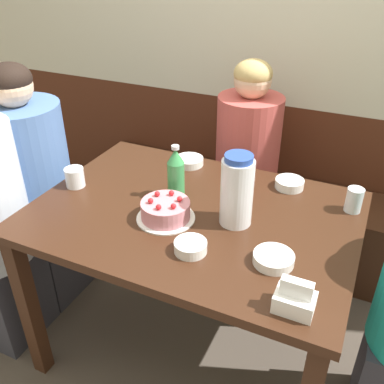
{
  "coord_description": "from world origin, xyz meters",
  "views": [
    {
      "loc": [
        0.56,
        -1.22,
        1.64
      ],
      "look_at": [
        -0.03,
        0.05,
        0.8
      ],
      "focal_mm": 40.0,
      "sensor_mm": 36.0,
      "label": 1
    }
  ],
  "objects_px": {
    "bowl_side_dish": "(274,259)",
    "glass_water_tall": "(75,177)",
    "glass_tumbler_short": "(354,200)",
    "bowl_sauce_shallow": "(191,247)",
    "person_grey_tee": "(246,178)",
    "bench_seat": "(252,216)",
    "napkin_holder": "(295,299)",
    "water_pitcher": "(237,190)",
    "bowl_rice_small": "(189,161)",
    "person_dark_striped": "(34,192)",
    "bowl_soup_white": "(289,184)",
    "birthday_cake": "(166,210)",
    "soju_bottle": "(176,173)"
  },
  "relations": [
    {
      "from": "bowl_side_dish",
      "to": "glass_water_tall",
      "type": "distance_m",
      "value": 0.89
    },
    {
      "from": "glass_tumbler_short",
      "to": "bowl_sauce_shallow",
      "type": "bearing_deg",
      "value": -133.28
    },
    {
      "from": "person_grey_tee",
      "to": "bench_seat",
      "type": "bearing_deg",
      "value": 174.96
    },
    {
      "from": "napkin_holder",
      "to": "bowl_sauce_shallow",
      "type": "height_order",
      "value": "napkin_holder"
    },
    {
      "from": "bench_seat",
      "to": "person_grey_tee",
      "type": "relative_size",
      "value": 1.72
    },
    {
      "from": "water_pitcher",
      "to": "bowl_rice_small",
      "type": "xyz_separation_m",
      "value": [
        -0.34,
        0.34,
        -0.11
      ]
    },
    {
      "from": "person_grey_tee",
      "to": "person_dark_striped",
      "type": "bearing_deg",
      "value": -53.15
    },
    {
      "from": "bowl_rice_small",
      "to": "bowl_soup_white",
      "type": "bearing_deg",
      "value": -1.82
    },
    {
      "from": "glass_water_tall",
      "to": "glass_tumbler_short",
      "type": "relative_size",
      "value": 0.84
    },
    {
      "from": "bowl_rice_small",
      "to": "glass_water_tall",
      "type": "xyz_separation_m",
      "value": [
        -0.35,
        -0.37,
        0.02
      ]
    },
    {
      "from": "bowl_side_dish",
      "to": "bowl_rice_small",
      "type": "bearing_deg",
      "value": 136.41
    },
    {
      "from": "water_pitcher",
      "to": "bowl_sauce_shallow",
      "type": "xyz_separation_m",
      "value": [
        -0.07,
        -0.22,
        -0.11
      ]
    },
    {
      "from": "birthday_cake",
      "to": "bowl_rice_small",
      "type": "relative_size",
      "value": 1.68
    },
    {
      "from": "bench_seat",
      "to": "person_grey_tee",
      "type": "xyz_separation_m",
      "value": [
        -0.01,
        -0.14,
        0.33
      ]
    },
    {
      "from": "napkin_holder",
      "to": "glass_water_tall",
      "type": "relative_size",
      "value": 1.38
    },
    {
      "from": "birthday_cake",
      "to": "glass_water_tall",
      "type": "bearing_deg",
      "value": 172.87
    },
    {
      "from": "birthday_cake",
      "to": "person_dark_striped",
      "type": "bearing_deg",
      "value": 170.07
    },
    {
      "from": "person_dark_striped",
      "to": "bench_seat",
      "type": "bearing_deg",
      "value": 42.06
    },
    {
      "from": "bowl_soup_white",
      "to": "bowl_sauce_shallow",
      "type": "height_order",
      "value": "same"
    },
    {
      "from": "bench_seat",
      "to": "bowl_sauce_shallow",
      "type": "bearing_deg",
      "value": -84.98
    },
    {
      "from": "soju_bottle",
      "to": "glass_tumbler_short",
      "type": "relative_size",
      "value": 2.33
    },
    {
      "from": "bowl_sauce_shallow",
      "to": "glass_tumbler_short",
      "type": "distance_m",
      "value": 0.66
    },
    {
      "from": "soju_bottle",
      "to": "bowl_sauce_shallow",
      "type": "height_order",
      "value": "soju_bottle"
    },
    {
      "from": "soju_bottle",
      "to": "napkin_holder",
      "type": "xyz_separation_m",
      "value": [
        0.57,
        -0.4,
        -0.07
      ]
    },
    {
      "from": "birthday_cake",
      "to": "bowl_side_dish",
      "type": "distance_m",
      "value": 0.43
    },
    {
      "from": "birthday_cake",
      "to": "bowl_rice_small",
      "type": "bearing_deg",
      "value": 103.99
    },
    {
      "from": "bowl_side_dish",
      "to": "glass_water_tall",
      "type": "bearing_deg",
      "value": 171.32
    },
    {
      "from": "bench_seat",
      "to": "soju_bottle",
      "type": "relative_size",
      "value": 9.1
    },
    {
      "from": "napkin_holder",
      "to": "glass_tumbler_short",
      "type": "bearing_deg",
      "value": 82.0
    },
    {
      "from": "birthday_cake",
      "to": "glass_water_tall",
      "type": "height_order",
      "value": "birthday_cake"
    },
    {
      "from": "bench_seat",
      "to": "birthday_cake",
      "type": "height_order",
      "value": "birthday_cake"
    },
    {
      "from": "bench_seat",
      "to": "napkin_holder",
      "type": "distance_m",
      "value": 1.38
    },
    {
      "from": "bowl_rice_small",
      "to": "person_dark_striped",
      "type": "distance_m",
      "value": 0.76
    },
    {
      "from": "napkin_holder",
      "to": "bowl_soup_white",
      "type": "xyz_separation_m",
      "value": [
        -0.17,
        0.66,
        -0.02
      ]
    },
    {
      "from": "water_pitcher",
      "to": "soju_bottle",
      "type": "distance_m",
      "value": 0.28
    },
    {
      "from": "water_pitcher",
      "to": "bowl_side_dish",
      "type": "height_order",
      "value": "water_pitcher"
    },
    {
      "from": "napkin_holder",
      "to": "glass_tumbler_short",
      "type": "xyz_separation_m",
      "value": [
        0.08,
        0.59,
        0.01
      ]
    },
    {
      "from": "birthday_cake",
      "to": "person_grey_tee",
      "type": "distance_m",
      "value": 0.81
    },
    {
      "from": "water_pitcher",
      "to": "glass_water_tall",
      "type": "distance_m",
      "value": 0.7
    },
    {
      "from": "soju_bottle",
      "to": "person_grey_tee",
      "type": "bearing_deg",
      "value": 81.36
    },
    {
      "from": "glass_tumbler_short",
      "to": "water_pitcher",
      "type": "bearing_deg",
      "value": -145.87
    },
    {
      "from": "person_grey_tee",
      "to": "bowl_soup_white",
      "type": "bearing_deg",
      "value": 39.44
    },
    {
      "from": "napkin_holder",
      "to": "bowl_side_dish",
      "type": "height_order",
      "value": "napkin_holder"
    },
    {
      "from": "bowl_soup_white",
      "to": "bowl_rice_small",
      "type": "distance_m",
      "value": 0.46
    },
    {
      "from": "soju_bottle",
      "to": "person_dark_striped",
      "type": "xyz_separation_m",
      "value": [
        -0.76,
        -0.02,
        -0.26
      ]
    },
    {
      "from": "bowl_soup_white",
      "to": "person_dark_striped",
      "type": "xyz_separation_m",
      "value": [
        -1.15,
        -0.28,
        -0.18
      ]
    },
    {
      "from": "birthday_cake",
      "to": "water_pitcher",
      "type": "distance_m",
      "value": 0.27
    },
    {
      "from": "bowl_soup_white",
      "to": "bowl_sauce_shallow",
      "type": "bearing_deg",
      "value": -109.28
    },
    {
      "from": "bench_seat",
      "to": "glass_tumbler_short",
      "type": "relative_size",
      "value": 21.23
    },
    {
      "from": "napkin_holder",
      "to": "bowl_sauce_shallow",
      "type": "bearing_deg",
      "value": 162.99
    }
  ]
}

